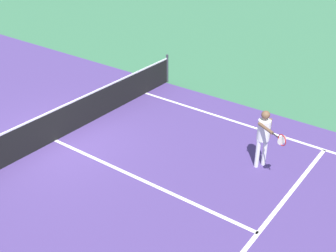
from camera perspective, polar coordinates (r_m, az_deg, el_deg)
The scene contains 7 objects.
ground_plane at distance 12.74m, azimuth -14.77°, elevation -1.88°, with size 60.00×60.00×0.00m, color #38724C.
court_surface_inbounds at distance 12.74m, azimuth -14.77°, elevation -1.87°, with size 10.62×24.40×0.00m, color #4C387A.
line_sideline_right at distance 12.74m, azimuth 18.20°, elevation -2.39°, with size 0.10×11.89×0.01m, color white.
line_service_near at distance 9.43m, azimuth 11.91°, elevation -13.79°, with size 8.22×0.10×0.01m, color white.
line_center_service at distance 10.74m, azimuth -3.65°, elevation -7.12°, with size 0.10×6.40×0.01m, color white.
net at distance 12.50m, azimuth -15.05°, elevation 0.07°, with size 10.88×0.09×1.07m.
player_near at distance 10.96m, azimuth 12.68°, elevation -0.94°, with size 0.87×0.99×1.60m.
Camera 1 is at (-6.57, -8.93, 6.28)m, focal length 45.74 mm.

